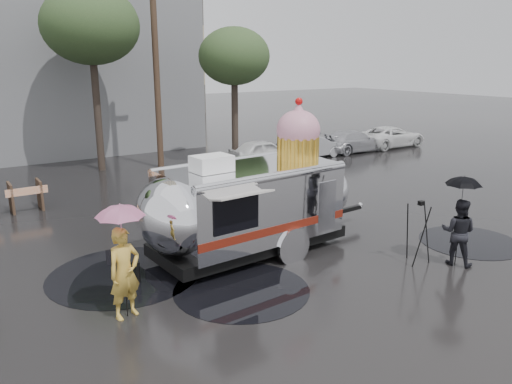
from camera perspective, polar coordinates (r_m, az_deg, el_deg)
ground at (r=11.26m, az=5.88°, el=-11.21°), size 120.00×120.00×0.00m
puddles at (r=12.27m, az=0.41°, el=-8.81°), size 11.99×6.35×0.01m
utility_pole at (r=23.55m, az=-11.34°, el=13.83°), size 1.60×0.28×9.00m
tree_mid at (r=23.71m, az=-18.39°, el=17.56°), size 4.20×4.20×8.03m
tree_right at (r=24.23m, az=-2.51°, el=15.15°), size 3.36×3.36×6.42m
parked_cars at (r=27.24m, az=9.24°, el=5.78°), size 13.20×1.90×1.50m
airstream_trailer at (r=12.90m, az=-0.39°, el=-0.92°), size 7.53×3.11×4.06m
person_left at (r=10.15m, az=-14.79°, el=-8.94°), size 0.75×0.59×1.85m
umbrella_pink at (r=9.79m, az=-15.18°, el=-3.48°), size 1.15×1.15×2.33m
person_right at (r=13.26m, az=22.12°, el=-4.26°), size 0.77×0.92×1.68m
umbrella_black at (r=12.97m, az=22.57°, el=0.21°), size 1.05×1.05×2.27m
tripod at (r=12.96m, az=18.15°, el=-3.65°), size 0.61×0.67×1.62m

